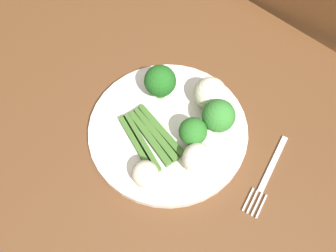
{
  "coord_description": "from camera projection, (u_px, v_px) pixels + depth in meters",
  "views": [
    {
      "loc": [
        -0.24,
        0.16,
        1.31
      ],
      "look_at": [
        -0.03,
        -0.06,
        0.76
      ],
      "focal_mm": 36.66,
      "sensor_mm": 36.0,
      "label": 1
    }
  ],
  "objects": [
    {
      "name": "chair",
      "position": [
        285.0,
        57.0,
        1.04
      ],
      "size": [
        0.44,
        0.44,
        0.87
      ],
      "rotation": [
        0.0,
        0.0,
        0.1
      ],
      "color": "brown",
      "rests_on": "ground_plane"
    },
    {
      "name": "broccoli_near_center",
      "position": [
        218.0,
        116.0,
        0.59
      ],
      "size": [
        0.06,
        0.06,
        0.07
      ],
      "color": "#609E3D",
      "rests_on": "plate"
    },
    {
      "name": "cauliflower_front",
      "position": [
        210.0,
        93.0,
        0.63
      ],
      "size": [
        0.06,
        0.06,
        0.06
      ],
      "primitive_type": "sphere",
      "color": "beige",
      "rests_on": "plate"
    },
    {
      "name": "broccoli_back",
      "position": [
        160.0,
        81.0,
        0.63
      ],
      "size": [
        0.06,
        0.06,
        0.07
      ],
      "color": "#4C7F2B",
      "rests_on": "plate"
    },
    {
      "name": "fork",
      "position": [
        267.0,
        175.0,
        0.6
      ],
      "size": [
        0.06,
        0.16,
        0.0
      ],
      "rotation": [
        0.0,
        0.0,
        1.8
      ],
      "color": "silver",
      "rests_on": "dining_table"
    },
    {
      "name": "cauliflower_outer_edge",
      "position": [
        198.0,
        158.0,
        0.57
      ],
      "size": [
        0.05,
        0.05,
        0.05
      ],
      "primitive_type": "sphere",
      "color": "white",
      "rests_on": "plate"
    },
    {
      "name": "plate",
      "position": [
        168.0,
        129.0,
        0.63
      ],
      "size": [
        0.29,
        0.29,
        0.01
      ],
      "primitive_type": "cylinder",
      "color": "silver",
      "rests_on": "dining_table"
    },
    {
      "name": "dining_table",
      "position": [
        138.0,
        161.0,
        0.72
      ],
      "size": [
        1.34,
        0.89,
        0.74
      ],
      "color": "brown",
      "rests_on": "ground_plane"
    },
    {
      "name": "ground_plane",
      "position": [
        151.0,
        229.0,
        1.29
      ],
      "size": [
        6.0,
        6.0,
        0.02
      ],
      "primitive_type": "cube",
      "color": "tan"
    },
    {
      "name": "cauliflower_right",
      "position": [
        145.0,
        174.0,
        0.56
      ],
      "size": [
        0.05,
        0.05,
        0.05
      ],
      "primitive_type": "sphere",
      "color": "beige",
      "rests_on": "plate"
    },
    {
      "name": "broccoli_left",
      "position": [
        193.0,
        132.0,
        0.58
      ],
      "size": [
        0.05,
        0.05,
        0.06
      ],
      "color": "#568E33",
      "rests_on": "plate"
    },
    {
      "name": "asparagus_bundle",
      "position": [
        149.0,
        138.0,
        0.61
      ],
      "size": [
        0.13,
        0.09,
        0.01
      ],
      "rotation": [
        0.0,
        0.0,
        2.92
      ],
      "color": "#3D6626",
      "rests_on": "plate"
    }
  ]
}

